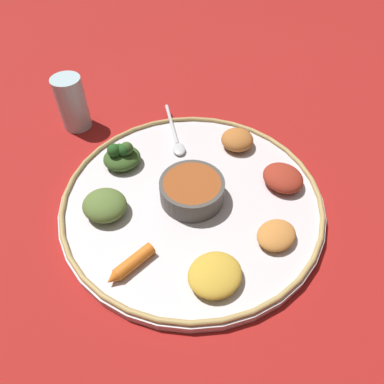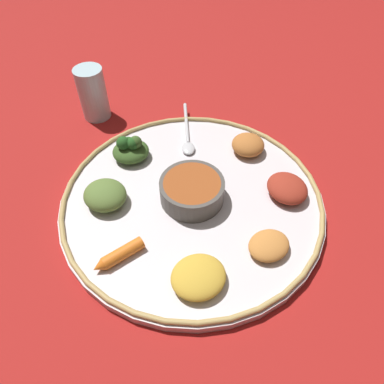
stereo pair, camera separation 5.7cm
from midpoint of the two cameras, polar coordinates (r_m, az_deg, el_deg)
name	(u,v)px [view 2 (the right image)]	position (r m, az deg, el deg)	size (l,w,h in m)	color
ground_plane	(192,204)	(0.59, 2.75, -2.07)	(2.40, 2.40, 0.00)	maroon
platter	(192,201)	(0.59, 2.78, -1.61)	(0.43, 0.43, 0.01)	silver
platter_rim	(192,197)	(0.58, 2.81, -0.95)	(0.42, 0.42, 0.01)	tan
center_bowl	(192,190)	(0.56, 2.88, 0.20)	(0.10, 0.10, 0.04)	#4C4742
spoon	(187,136)	(0.68, 1.66, 8.82)	(0.15, 0.07, 0.01)	silver
greens_pile	(131,149)	(0.64, -7.33, 6.72)	(0.08, 0.08, 0.05)	#385623
carrot_near_spoon	(119,255)	(0.51, -8.49, -10.19)	(0.03, 0.08, 0.02)	orange
mound_beet	(287,188)	(0.60, 17.68, 0.46)	(0.07, 0.06, 0.03)	maroon
mound_lentil_yellow	(198,277)	(0.49, 4.47, -13.63)	(0.08, 0.07, 0.02)	gold
mound_squash	(269,245)	(0.53, 15.29, -8.46)	(0.06, 0.05, 0.02)	#C67A38
mound_chickpea	(248,145)	(0.66, 11.45, 7.33)	(0.06, 0.06, 0.03)	#B2662D
mound_collards	(105,195)	(0.57, -11.06, -0.64)	(0.07, 0.07, 0.03)	#567033
drinking_glass	(94,97)	(0.76, -13.43, 14.55)	(0.06, 0.06, 0.11)	silver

